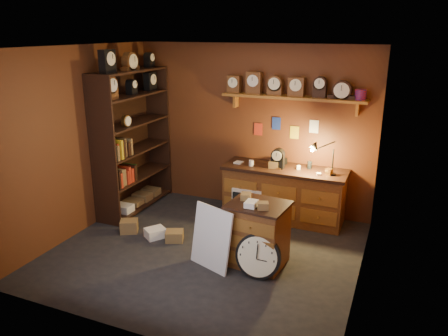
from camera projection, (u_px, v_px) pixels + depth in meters
floor at (206, 251)px, 5.97m from camera, size 4.00×4.00×0.00m
room_shell at (211, 127)px, 5.53m from camera, size 4.02×3.62×2.71m
shelving_unit at (131, 135)px, 7.12m from camera, size 0.47×1.60×2.58m
workbench at (284, 191)px, 6.87m from camera, size 1.92×0.66×1.36m
low_cabinet at (258, 232)px, 5.55m from camera, size 0.78×0.67×0.92m
big_round_clock at (258, 256)px, 5.28m from camera, size 0.57×0.18×0.57m
white_panel at (212, 266)px, 5.61m from camera, size 0.63×0.37×0.81m
mini_fridge at (251, 200)px, 7.06m from camera, size 0.54×0.56×0.52m
floor_box_a at (174, 236)px, 6.25m from camera, size 0.31×0.29×0.15m
floor_box_b at (155, 233)px, 6.36m from camera, size 0.34×0.36×0.14m
floor_box_c at (129, 226)px, 6.52m from camera, size 0.32×0.30×0.19m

